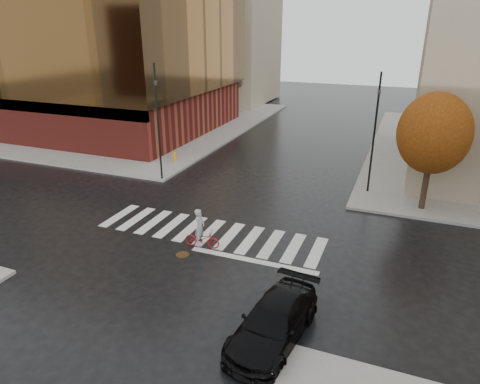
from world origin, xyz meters
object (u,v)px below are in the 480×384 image
at_px(sedan, 274,322).
at_px(fire_hydrant, 175,156).
at_px(traffic_light_ne, 375,126).
at_px(traffic_light_nw, 158,115).
at_px(cyclist, 201,234).

xyz_separation_m(sedan, fire_hydrant, (-12.76, 15.81, -0.12)).
bearing_deg(traffic_light_ne, sedan, 62.89).
bearing_deg(traffic_light_nw, sedan, 27.83).
height_order(cyclist, traffic_light_nw, traffic_light_nw).
bearing_deg(fire_hydrant, traffic_light_nw, -73.59).
bearing_deg(traffic_light_nw, fire_hydrant, -179.71).
distance_m(sedan, traffic_light_nw, 17.23).
distance_m(traffic_light_nw, fire_hydrant, 5.46).
xyz_separation_m(cyclist, fire_hydrant, (-7.69, 11.00, -0.10)).
bearing_deg(cyclist, traffic_light_nw, 36.07).
height_order(sedan, traffic_light_ne, traffic_light_ne).
bearing_deg(traffic_light_ne, traffic_light_nw, -9.74).
distance_m(cyclist, traffic_light_nw, 10.54).
bearing_deg(cyclist, sedan, -139.47).
bearing_deg(traffic_light_nw, traffic_light_ne, 85.46).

